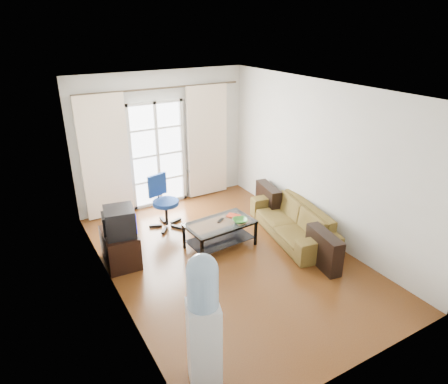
% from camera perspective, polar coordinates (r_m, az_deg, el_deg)
% --- Properties ---
extents(floor, '(5.20, 5.20, 0.00)m').
position_cam_1_polar(floor, '(6.57, 0.61, -9.48)').
color(floor, brown).
rests_on(floor, ground).
extents(ceiling, '(5.20, 5.20, 0.00)m').
position_cam_1_polar(ceiling, '(5.58, 0.74, 14.49)').
color(ceiling, white).
rests_on(ceiling, wall_back).
extents(wall_back, '(3.60, 0.02, 2.70)m').
position_cam_1_polar(wall_back, '(8.17, -8.76, 7.38)').
color(wall_back, silver).
rests_on(wall_back, floor).
extents(wall_front, '(3.60, 0.02, 2.70)m').
position_cam_1_polar(wall_front, '(4.18, 19.50, -10.13)').
color(wall_front, silver).
rests_on(wall_front, floor).
extents(wall_left, '(0.02, 5.20, 2.70)m').
position_cam_1_polar(wall_left, '(5.33, -16.23, -2.15)').
color(wall_left, silver).
rests_on(wall_left, floor).
extents(wall_right, '(0.02, 5.20, 2.70)m').
position_cam_1_polar(wall_right, '(6.98, 13.52, 4.23)').
color(wall_right, silver).
rests_on(wall_right, floor).
extents(french_door, '(1.16, 0.06, 2.15)m').
position_cam_1_polar(french_door, '(8.15, -9.47, 5.27)').
color(french_door, white).
rests_on(french_door, wall_back).
extents(curtain_rod, '(3.30, 0.04, 0.04)m').
position_cam_1_polar(curtain_rod, '(7.86, -8.94, 14.45)').
color(curtain_rod, '#4C3F2D').
rests_on(curtain_rod, wall_back).
extents(curtain_left, '(0.90, 0.07, 2.35)m').
position_cam_1_polar(curtain_left, '(7.77, -16.60, 4.67)').
color(curtain_left, '#FFEACD').
rests_on(curtain_left, curtain_rod).
extents(curtain_right, '(0.90, 0.07, 2.35)m').
position_cam_1_polar(curtain_right, '(8.48, -2.39, 7.18)').
color(curtain_right, '#FFEACD').
rests_on(curtain_right, curtain_rod).
extents(radiator, '(0.64, 0.12, 0.64)m').
position_cam_1_polar(radiator, '(8.72, -3.23, 1.57)').
color(radiator, '#949497').
rests_on(radiator, floor).
extents(sofa, '(2.27, 1.49, 0.58)m').
position_cam_1_polar(sofa, '(7.18, 9.75, -4.11)').
color(sofa, brown).
rests_on(sofa, floor).
extents(coffee_table, '(1.17, 0.72, 0.46)m').
position_cam_1_polar(coffee_table, '(6.74, -0.57, -5.62)').
color(coffee_table, silver).
rests_on(coffee_table, floor).
extents(bowl, '(0.41, 0.41, 0.06)m').
position_cam_1_polar(bowl, '(6.67, 2.30, -4.11)').
color(bowl, green).
rests_on(bowl, coffee_table).
extents(book, '(0.37, 0.37, 0.02)m').
position_cam_1_polar(book, '(6.79, 1.09, -3.73)').
color(book, maroon).
rests_on(book, coffee_table).
extents(remote, '(0.16, 0.13, 0.02)m').
position_cam_1_polar(remote, '(6.72, -0.49, -4.06)').
color(remote, black).
rests_on(remote, coffee_table).
extents(tv_stand, '(0.53, 0.77, 0.54)m').
position_cam_1_polar(tv_stand, '(6.54, -14.58, -7.68)').
color(tv_stand, black).
rests_on(tv_stand, floor).
extents(crt_tv, '(0.54, 0.54, 0.43)m').
position_cam_1_polar(crt_tv, '(6.25, -14.83, -4.13)').
color(crt_tv, black).
rests_on(crt_tv, tv_stand).
extents(task_chair, '(0.84, 0.84, 0.98)m').
position_cam_1_polar(task_chair, '(7.48, -8.40, -2.82)').
color(task_chair, black).
rests_on(task_chair, floor).
extents(water_cooler, '(0.40, 0.40, 1.58)m').
position_cam_1_polar(water_cooler, '(4.15, -2.94, -17.84)').
color(water_cooler, white).
rests_on(water_cooler, floor).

